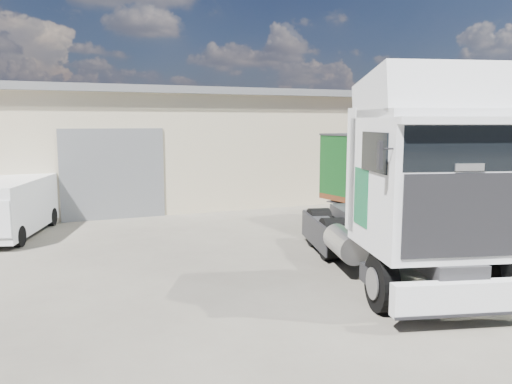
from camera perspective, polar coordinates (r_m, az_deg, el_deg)
name	(u,v)px	position (r m, az deg, el deg)	size (l,w,h in m)	color
ground	(253,290)	(11.74, -0.37, -11.12)	(120.00, 120.00, 0.00)	#2B2823
warehouse	(11,147)	(26.41, -26.17, 4.62)	(30.60, 12.60, 5.42)	#BAAE8F
brick_boundary_wall	(453,184)	(22.70, 21.60, 0.87)	(0.35, 26.00, 2.50)	brown
tractor_unit	(412,199)	(11.96, 17.45, -0.72)	(4.58, 7.85, 5.01)	black
box_trailer	(449,180)	(16.50, 21.15, 1.34)	(3.82, 10.50, 3.42)	#2D2D30
panel_van	(7,208)	(18.64, -26.58, -1.65)	(3.18, 5.05, 1.92)	black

